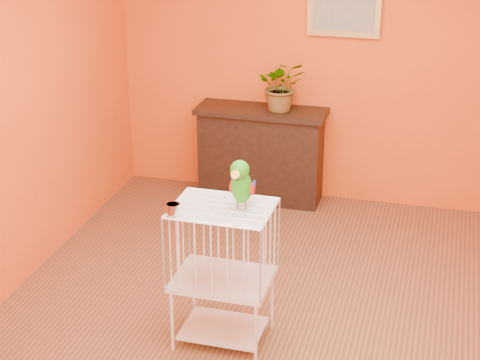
% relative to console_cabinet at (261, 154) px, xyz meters
% --- Properties ---
extents(ground, '(4.50, 4.50, 0.00)m').
position_rel_console_cabinet_xyz_m(ground, '(0.67, -2.05, -0.43)').
color(ground, brown).
rests_on(ground, ground).
extents(room_shell, '(4.50, 4.50, 4.50)m').
position_rel_console_cabinet_xyz_m(room_shell, '(0.67, -2.05, 1.15)').
color(room_shell, '#EC5516').
rests_on(room_shell, ground).
extents(console_cabinet, '(1.15, 0.42, 0.86)m').
position_rel_console_cabinet_xyz_m(console_cabinet, '(0.00, 0.00, 0.00)').
color(console_cabinet, black).
rests_on(console_cabinet, ground).
extents(potted_plant, '(0.51, 0.54, 0.35)m').
position_rel_console_cabinet_xyz_m(potted_plant, '(0.18, 0.01, 0.60)').
color(potted_plant, '#26722D').
rests_on(potted_plant, console_cabinet).
extents(framed_picture, '(0.62, 0.04, 0.50)m').
position_rel_console_cabinet_xyz_m(framed_picture, '(0.67, 0.17, 1.32)').
color(framed_picture, '#B68A41').
rests_on(framed_picture, room_shell).
extents(birdcage, '(0.62, 0.48, 0.94)m').
position_rel_console_cabinet_xyz_m(birdcage, '(0.31, -2.28, 0.06)').
color(birdcage, silver).
rests_on(birdcage, ground).
extents(feed_cup, '(0.09, 0.09, 0.06)m').
position_rel_console_cabinet_xyz_m(feed_cup, '(0.05, -2.46, 0.55)').
color(feed_cup, silver).
rests_on(feed_cup, birdcage).
extents(parrot, '(0.16, 0.30, 0.33)m').
position_rel_console_cabinet_xyz_m(parrot, '(0.43, -2.27, 0.68)').
color(parrot, '#59544C').
rests_on(parrot, birdcage).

